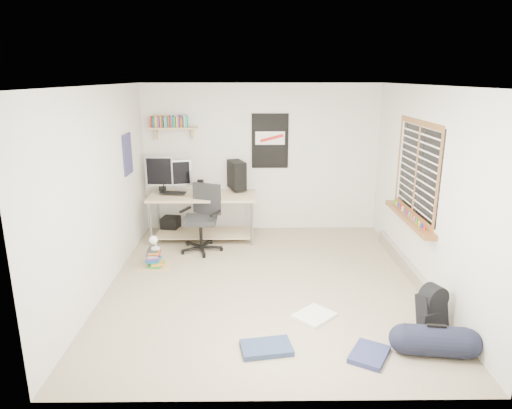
{
  "coord_description": "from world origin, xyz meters",
  "views": [
    {
      "loc": [
        -0.17,
        -5.46,
        2.6
      ],
      "look_at": [
        -0.11,
        0.17,
        1.02
      ],
      "focal_mm": 32.0,
      "sensor_mm": 36.0,
      "label": 1
    }
  ],
  "objects_px": {
    "desk": "(203,218)",
    "backpack": "(432,311)",
    "duffel_bag": "(435,342)",
    "office_chair": "(200,220)",
    "book_stack": "(155,256)"
  },
  "relations": [
    {
      "from": "desk",
      "to": "backpack",
      "type": "xyz_separation_m",
      "value": [
        2.71,
        -2.81,
        -0.16
      ]
    },
    {
      "from": "desk",
      "to": "duffel_bag",
      "type": "relative_size",
      "value": 2.93
    },
    {
      "from": "duffel_bag",
      "to": "office_chair",
      "type": "bearing_deg",
      "value": 140.71
    },
    {
      "from": "duffel_bag",
      "to": "book_stack",
      "type": "height_order",
      "value": "duffel_bag"
    },
    {
      "from": "office_chair",
      "to": "duffel_bag",
      "type": "bearing_deg",
      "value": -24.54
    },
    {
      "from": "backpack",
      "to": "duffel_bag",
      "type": "distance_m",
      "value": 0.52
    },
    {
      "from": "book_stack",
      "to": "backpack",
      "type": "bearing_deg",
      "value": -27.05
    },
    {
      "from": "office_chair",
      "to": "backpack",
      "type": "bearing_deg",
      "value": -17.35
    },
    {
      "from": "office_chair",
      "to": "backpack",
      "type": "xyz_separation_m",
      "value": [
        2.7,
        -2.29,
        -0.29
      ]
    },
    {
      "from": "backpack",
      "to": "book_stack",
      "type": "distance_m",
      "value": 3.69
    },
    {
      "from": "desk",
      "to": "book_stack",
      "type": "xyz_separation_m",
      "value": [
        -0.58,
        -1.13,
        -0.21
      ]
    },
    {
      "from": "office_chair",
      "to": "book_stack",
      "type": "xyz_separation_m",
      "value": [
        -0.59,
        -0.61,
        -0.34
      ]
    },
    {
      "from": "desk",
      "to": "office_chair",
      "type": "xyz_separation_m",
      "value": [
        0.01,
        -0.52,
        0.13
      ]
    },
    {
      "from": "backpack",
      "to": "duffel_bag",
      "type": "relative_size",
      "value": 0.66
    },
    {
      "from": "desk",
      "to": "duffel_bag",
      "type": "bearing_deg",
      "value": -39.81
    }
  ]
}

